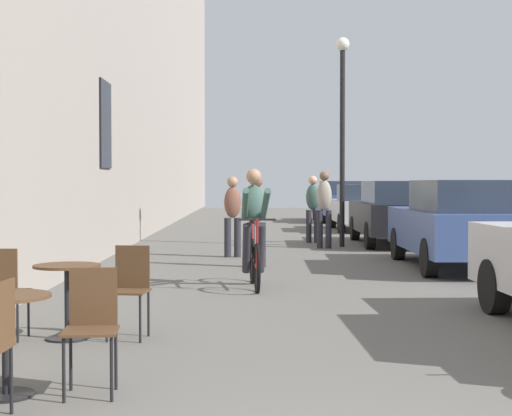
# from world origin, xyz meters

# --- Properties ---
(cafe_table_near) EXTENTS (0.64, 0.64, 0.72)m
(cafe_table_near) POSITION_xyz_m (-2.09, 2.75, 0.52)
(cafe_table_near) COLOR black
(cafe_table_near) RESTS_ON ground_plane
(cafe_chair_near_toward_street) EXTENTS (0.41, 0.41, 0.89)m
(cafe_chair_near_toward_street) POSITION_xyz_m (-1.50, 2.83, 0.52)
(cafe_chair_near_toward_street) COLOR black
(cafe_chair_near_toward_street) RESTS_ON ground_plane
(cafe_table_mid) EXTENTS (0.64, 0.64, 0.72)m
(cafe_table_mid) POSITION_xyz_m (-2.13, 4.77, 0.52)
(cafe_table_mid) COLOR black
(cafe_table_mid) RESTS_ON ground_plane
(cafe_chair_mid_toward_street) EXTENTS (0.39, 0.39, 0.89)m
(cafe_chair_mid_toward_street) POSITION_xyz_m (-2.71, 4.69, 0.52)
(cafe_chair_mid_toward_street) COLOR black
(cafe_chair_mid_toward_street) RESTS_ON ground_plane
(cafe_chair_mid_toward_wall) EXTENTS (0.42, 0.42, 0.89)m
(cafe_chair_mid_toward_wall) POSITION_xyz_m (-1.53, 4.84, 0.52)
(cafe_chair_mid_toward_wall) COLOR black
(cafe_chair_mid_toward_wall) RESTS_ON ground_plane
(cyclist_on_bicycle) EXTENTS (0.52, 1.76, 1.74)m
(cyclist_on_bicycle) POSITION_xyz_m (-0.30, 8.61, 0.81)
(cyclist_on_bicycle) COLOR black
(cyclist_on_bicycle) RESTS_ON ground_plane
(pedestrian_near) EXTENTS (0.35, 0.25, 1.64)m
(pedestrian_near) POSITION_xyz_m (-0.24, 11.23, 0.92)
(pedestrian_near) COLOR #26262D
(pedestrian_near) RESTS_ON ground_plane
(pedestrian_mid) EXTENTS (0.37, 0.28, 1.63)m
(pedestrian_mid) POSITION_xyz_m (-0.71, 13.11, 0.92)
(pedestrian_mid) COLOR #26262D
(pedestrian_mid) RESTS_ON ground_plane
(pedestrian_far) EXTENTS (0.37, 0.29, 1.77)m
(pedestrian_far) POSITION_xyz_m (1.35, 15.25, 1.00)
(pedestrian_far) COLOR #26262D
(pedestrian_far) RESTS_ON ground_plane
(pedestrian_furthest) EXTENTS (0.37, 0.28, 1.68)m
(pedestrian_furthest) POSITION_xyz_m (1.22, 16.89, 0.94)
(pedestrian_furthest) COLOR #26262D
(pedestrian_furthest) RESTS_ON ground_plane
(street_lamp) EXTENTS (0.32, 0.32, 4.90)m
(street_lamp) POSITION_xyz_m (1.82, 15.69, 3.11)
(street_lamp) COLOR black
(street_lamp) RESTS_ON ground_plane
(parked_car_second) EXTENTS (1.90, 4.38, 1.55)m
(parked_car_second) POSITION_xyz_m (3.34, 10.97, 0.80)
(parked_car_second) COLOR #384C84
(parked_car_second) RESTS_ON ground_plane
(parked_car_third) EXTENTS (1.90, 4.37, 1.55)m
(parked_car_third) POSITION_xyz_m (3.20, 16.20, 0.80)
(parked_car_third) COLOR black
(parked_car_third) RESTS_ON ground_plane
(parked_car_fourth) EXTENTS (1.76, 4.09, 1.45)m
(parked_car_fourth) POSITION_xyz_m (3.17, 21.89, 0.75)
(parked_car_fourth) COLOR #B7B7BC
(parked_car_fourth) RESTS_ON ground_plane
(parked_car_fifth) EXTENTS (1.94, 4.44, 1.57)m
(parked_car_fifth) POSITION_xyz_m (3.21, 27.63, 0.81)
(parked_car_fifth) COLOR #384C84
(parked_car_fifth) RESTS_ON ground_plane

